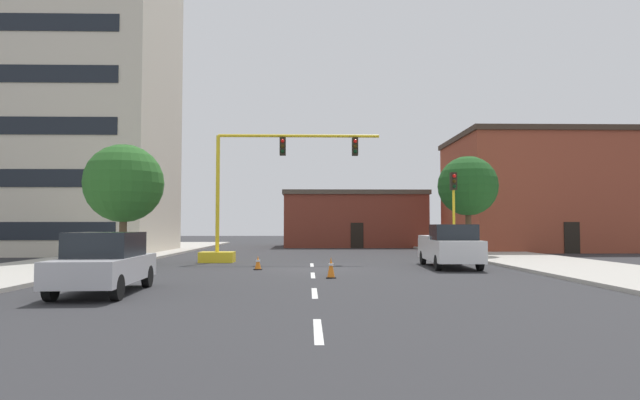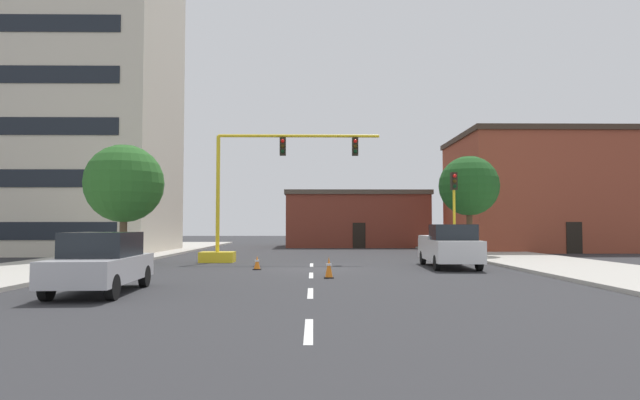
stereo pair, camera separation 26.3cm
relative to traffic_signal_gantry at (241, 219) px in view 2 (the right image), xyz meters
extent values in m
plane|color=#2D2D30|center=(3.76, -4.59, -2.27)|extent=(160.00, 160.00, 0.00)
cube|color=#B2ADA3|center=(-8.16, 3.41, -2.20)|extent=(6.00, 56.00, 0.14)
cube|color=#B2ADA3|center=(15.69, 3.41, -2.20)|extent=(6.00, 56.00, 0.14)
cube|color=silver|center=(3.76, -18.59, -2.27)|extent=(0.16, 2.40, 0.01)
cube|color=silver|center=(3.76, -13.09, -2.27)|extent=(0.16, 2.40, 0.01)
cube|color=silver|center=(3.76, -7.59, -2.27)|extent=(0.16, 2.40, 0.01)
cube|color=silver|center=(3.76, -2.09, -2.27)|extent=(0.16, 2.40, 0.01)
cube|color=beige|center=(-14.69, 9.64, 9.02)|extent=(15.95, 10.55, 22.58)
cube|color=black|center=(-14.69, 4.34, -0.66)|extent=(13.08, 0.06, 1.10)
cube|color=black|center=(-14.69, 4.34, 2.57)|extent=(13.08, 0.06, 1.10)
cube|color=black|center=(-14.69, 4.34, 5.79)|extent=(13.08, 0.06, 1.10)
cube|color=black|center=(-14.69, 4.34, 9.02)|extent=(13.08, 0.06, 1.10)
cube|color=black|center=(-14.69, 4.34, 12.24)|extent=(13.08, 0.06, 1.10)
cube|color=brown|center=(7.80, 21.85, 0.07)|extent=(12.68, 8.15, 4.69)
cube|color=#4C4238|center=(7.80, 21.85, 2.61)|extent=(12.98, 8.45, 0.40)
cube|color=black|center=(7.80, 17.75, -1.17)|extent=(1.10, 0.06, 2.20)
cube|color=brown|center=(21.96, 13.67, 2.07)|extent=(13.13, 10.42, 8.68)
cube|color=#3D2D23|center=(21.96, 13.67, 6.61)|extent=(13.43, 10.72, 0.40)
cube|color=black|center=(21.96, 8.43, -1.17)|extent=(1.10, 0.06, 2.20)
cube|color=yellow|center=(-1.24, 0.00, -2.00)|extent=(1.80, 1.20, 0.55)
cylinder|color=yellow|center=(-1.24, 0.00, 1.38)|extent=(0.20, 0.20, 6.20)
cylinder|color=yellow|center=(3.07, 0.00, 4.48)|extent=(8.62, 0.16, 0.16)
cube|color=black|center=(2.21, 0.00, 3.90)|extent=(0.32, 0.36, 0.95)
sphere|color=red|center=(2.21, -0.19, 4.18)|extent=(0.20, 0.20, 0.20)
sphere|color=#38280A|center=(2.21, -0.19, 3.90)|extent=(0.20, 0.20, 0.20)
sphere|color=black|center=(2.21, -0.19, 3.62)|extent=(0.20, 0.20, 0.20)
cube|color=black|center=(6.09, 0.00, 3.90)|extent=(0.32, 0.36, 0.95)
sphere|color=red|center=(6.09, -0.19, 4.18)|extent=(0.20, 0.20, 0.20)
sphere|color=#38280A|center=(6.09, -0.19, 3.90)|extent=(0.20, 0.20, 0.20)
sphere|color=black|center=(6.09, -0.19, 3.62)|extent=(0.20, 0.20, 0.20)
cylinder|color=yellow|center=(11.40, 0.06, 0.13)|extent=(0.14, 0.14, 4.80)
cube|color=black|center=(11.40, 0.06, 2.05)|extent=(0.32, 0.36, 0.95)
sphere|color=red|center=(11.40, -0.13, 2.33)|extent=(0.20, 0.20, 0.20)
sphere|color=#38280A|center=(11.40, -0.13, 2.05)|extent=(0.20, 0.20, 0.20)
sphere|color=black|center=(11.40, -0.13, 1.77)|extent=(0.20, 0.20, 0.20)
cylinder|color=#4C3823|center=(13.44, 4.25, -0.76)|extent=(0.36, 0.36, 3.02)
sphere|color=#1E511E|center=(13.44, 4.25, 2.13)|extent=(3.68, 3.68, 3.68)
cylinder|color=brown|center=(-5.51, -2.04, -0.98)|extent=(0.36, 0.36, 2.58)
sphere|color=#286023|center=(-5.51, -2.04, 1.75)|extent=(3.85, 3.85, 3.85)
cube|color=white|center=(10.13, -3.73, -1.46)|extent=(2.22, 5.48, 0.95)
cube|color=#1E2328|center=(10.09, -4.62, -0.63)|extent=(1.91, 1.87, 0.70)
cube|color=white|center=(10.18, -2.54, -0.90)|extent=(2.11, 2.89, 0.16)
cylinder|color=black|center=(10.95, -5.60, -1.93)|extent=(0.25, 0.69, 0.68)
cylinder|color=black|center=(9.15, -5.52, -1.93)|extent=(0.25, 0.69, 0.68)
cylinder|color=black|center=(11.10, -1.93, -1.93)|extent=(0.25, 0.69, 0.68)
cylinder|color=black|center=(9.30, -1.85, -1.93)|extent=(0.25, 0.69, 0.68)
cube|color=#B7B7BC|center=(-2.23, -13.07, -1.58)|extent=(2.05, 4.58, 0.70)
cube|color=#1E2328|center=(-2.24, -12.97, -0.88)|extent=(1.80, 2.37, 0.70)
cylinder|color=black|center=(-3.12, -11.58, -1.93)|extent=(0.25, 0.69, 0.68)
cylinder|color=black|center=(-1.47, -11.50, -1.93)|extent=(0.25, 0.69, 0.68)
cylinder|color=black|center=(-2.99, -14.63, -1.93)|extent=(0.25, 0.69, 0.68)
cylinder|color=black|center=(-1.34, -14.56, -1.93)|extent=(0.25, 0.69, 0.68)
cube|color=black|center=(4.42, -8.71, -2.25)|extent=(0.36, 0.36, 0.04)
cone|color=orange|center=(4.42, -8.71, -1.86)|extent=(0.28, 0.28, 0.75)
cylinder|color=white|center=(4.42, -8.71, -1.77)|extent=(0.19, 0.19, 0.08)
cube|color=black|center=(1.37, -4.87, -2.25)|extent=(0.36, 0.36, 0.04)
cone|color=orange|center=(1.37, -4.87, -1.95)|extent=(0.28, 0.28, 0.57)
cylinder|color=white|center=(1.37, -4.87, -1.88)|extent=(0.19, 0.19, 0.08)
camera|label=1|loc=(3.58, -28.51, -0.35)|focal=30.06mm
camera|label=2|loc=(3.85, -28.51, -0.35)|focal=30.06mm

